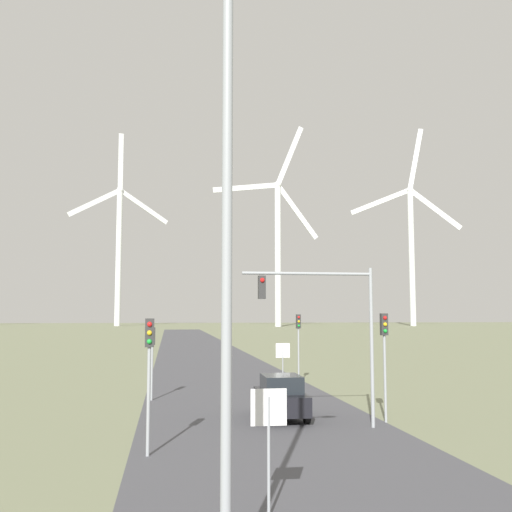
{
  "coord_description": "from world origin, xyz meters",
  "views": [
    {
      "loc": [
        -3.82,
        -5.57,
        4.4
      ],
      "look_at": [
        0.0,
        20.73,
        6.98
      ],
      "focal_mm": 42.0,
      "sensor_mm": 36.0,
      "label": 1
    }
  ],
  "objects_px": {
    "traffic_light_post_near_left": "(149,355)",
    "traffic_light_mast_overhead": "(327,312)",
    "wind_turbine_right": "(411,241)",
    "traffic_light_post_mid_left": "(152,347)",
    "traffic_light_post_mid_right": "(298,333)",
    "wind_turbine_left": "(119,242)",
    "car_approaching": "(281,397)",
    "stop_sign_near": "(269,427)",
    "stop_sign_far": "(283,358)",
    "streetlamp": "(227,191)",
    "traffic_light_post_near_right": "(384,343)",
    "wind_turbine_center": "(278,238)"
  },
  "relations": [
    {
      "from": "traffic_light_post_mid_right",
      "to": "traffic_light_mast_overhead",
      "type": "xyz_separation_m",
      "value": [
        -2.12,
        -14.99,
        1.29
      ]
    },
    {
      "from": "traffic_light_post_near_right",
      "to": "traffic_light_post_mid_right",
      "type": "bearing_deg",
      "value": 92.33
    },
    {
      "from": "stop_sign_near",
      "to": "traffic_light_post_mid_left",
      "type": "height_order",
      "value": "traffic_light_post_mid_left"
    },
    {
      "from": "streetlamp",
      "to": "wind_turbine_left",
      "type": "bearing_deg",
      "value": 95.21
    },
    {
      "from": "wind_turbine_left",
      "to": "wind_turbine_right",
      "type": "bearing_deg",
      "value": -7.87
    },
    {
      "from": "wind_turbine_center",
      "to": "traffic_light_post_mid_right",
      "type": "bearing_deg",
      "value": -99.94
    },
    {
      "from": "stop_sign_far",
      "to": "traffic_light_post_near_right",
      "type": "relative_size",
      "value": 0.62
    },
    {
      "from": "traffic_light_post_near_left",
      "to": "traffic_light_mast_overhead",
      "type": "height_order",
      "value": "traffic_light_mast_overhead"
    },
    {
      "from": "traffic_light_post_mid_right",
      "to": "wind_turbine_right",
      "type": "xyz_separation_m",
      "value": [
        82.34,
        176.22,
        28.92
      ]
    },
    {
      "from": "traffic_light_post_mid_left",
      "to": "traffic_light_mast_overhead",
      "type": "height_order",
      "value": "traffic_light_mast_overhead"
    },
    {
      "from": "wind_turbine_center",
      "to": "stop_sign_near",
      "type": "bearing_deg",
      "value": -100.44
    },
    {
      "from": "stop_sign_near",
      "to": "wind_turbine_left",
      "type": "bearing_deg",
      "value": 95.62
    },
    {
      "from": "stop_sign_near",
      "to": "traffic_light_post_near_right",
      "type": "relative_size",
      "value": 0.62
    },
    {
      "from": "wind_turbine_left",
      "to": "car_approaching",
      "type": "bearing_deg",
      "value": -83.34
    },
    {
      "from": "traffic_light_mast_overhead",
      "to": "wind_turbine_center",
      "type": "distance_m",
      "value": 189.63
    },
    {
      "from": "traffic_light_post_mid_right",
      "to": "wind_turbine_right",
      "type": "relative_size",
      "value": 0.06
    },
    {
      "from": "traffic_light_mast_overhead",
      "to": "wind_turbine_center",
      "type": "bearing_deg",
      "value": 80.21
    },
    {
      "from": "traffic_light_post_near_right",
      "to": "traffic_light_post_mid_left",
      "type": "xyz_separation_m",
      "value": [
        -9.65,
        7.69,
        -0.5
      ]
    },
    {
      "from": "streetlamp",
      "to": "traffic_light_post_mid_right",
      "type": "relative_size",
      "value": 2.39
    },
    {
      "from": "traffic_light_post_mid_left",
      "to": "wind_turbine_center",
      "type": "distance_m",
      "value": 182.81
    },
    {
      "from": "stop_sign_near",
      "to": "car_approaching",
      "type": "relative_size",
      "value": 0.67
    },
    {
      "from": "stop_sign_far",
      "to": "traffic_light_post_near_right",
      "type": "bearing_deg",
      "value": -76.0
    },
    {
      "from": "traffic_light_post_mid_right",
      "to": "traffic_light_mast_overhead",
      "type": "bearing_deg",
      "value": -98.05
    },
    {
      "from": "streetlamp",
      "to": "traffic_light_post_mid_right",
      "type": "height_order",
      "value": "streetlamp"
    },
    {
      "from": "streetlamp",
      "to": "stop_sign_near",
      "type": "bearing_deg",
      "value": 69.32
    },
    {
      "from": "traffic_light_post_near_left",
      "to": "wind_turbine_left",
      "type": "bearing_deg",
      "value": 95.03
    },
    {
      "from": "car_approaching",
      "to": "streetlamp",
      "type": "bearing_deg",
      "value": -103.85
    },
    {
      "from": "stop_sign_near",
      "to": "traffic_light_mast_overhead",
      "type": "xyz_separation_m",
      "value": [
        3.93,
        9.63,
        2.56
      ]
    },
    {
      "from": "stop_sign_far",
      "to": "wind_turbine_right",
      "type": "height_order",
      "value": "wind_turbine_right"
    },
    {
      "from": "traffic_light_post_near_left",
      "to": "wind_turbine_left",
      "type": "height_order",
      "value": "wind_turbine_left"
    },
    {
      "from": "stop_sign_far",
      "to": "traffic_light_post_near_left",
      "type": "distance_m",
      "value": 15.9
    },
    {
      "from": "wind_turbine_center",
      "to": "traffic_light_post_near_left",
      "type": "bearing_deg",
      "value": -101.59
    },
    {
      "from": "traffic_light_post_mid_left",
      "to": "traffic_light_post_mid_right",
      "type": "xyz_separation_m",
      "value": [
        9.08,
        6.31,
        0.47
      ]
    },
    {
      "from": "wind_turbine_center",
      "to": "wind_turbine_right",
      "type": "relative_size",
      "value": 0.97
    },
    {
      "from": "wind_turbine_right",
      "to": "traffic_light_post_mid_right",
      "type": "bearing_deg",
      "value": -115.04
    },
    {
      "from": "traffic_light_post_mid_left",
      "to": "traffic_light_mast_overhead",
      "type": "xyz_separation_m",
      "value": [
        6.96,
        -8.67,
        1.76
      ]
    },
    {
      "from": "streetlamp",
      "to": "car_approaching",
      "type": "xyz_separation_m",
      "value": [
        3.8,
        15.41,
        -5.55
      ]
    },
    {
      "from": "stop_sign_near",
      "to": "stop_sign_far",
      "type": "bearing_deg",
      "value": 78.32
    },
    {
      "from": "car_approaching",
      "to": "wind_turbine_right",
      "type": "bearing_deg",
      "value": 65.54
    },
    {
      "from": "stop_sign_far",
      "to": "traffic_light_post_mid_right",
      "type": "height_order",
      "value": "traffic_light_post_mid_right"
    },
    {
      "from": "traffic_light_post_near_right",
      "to": "traffic_light_post_mid_right",
      "type": "height_order",
      "value": "traffic_light_post_near_right"
    },
    {
      "from": "stop_sign_near",
      "to": "traffic_light_post_mid_right",
      "type": "xyz_separation_m",
      "value": [
        6.05,
        24.61,
        1.27
      ]
    },
    {
      "from": "traffic_light_mast_overhead",
      "to": "wind_turbine_left",
      "type": "height_order",
      "value": "wind_turbine_left"
    },
    {
      "from": "car_approaching",
      "to": "wind_turbine_right",
      "type": "distance_m",
      "value": 209.7
    },
    {
      "from": "wind_turbine_left",
      "to": "wind_turbine_right",
      "type": "height_order",
      "value": "wind_turbine_right"
    },
    {
      "from": "wind_turbine_left",
      "to": "wind_turbine_center",
      "type": "distance_m",
      "value": 60.98
    },
    {
      "from": "streetlamp",
      "to": "traffic_light_post_near_right",
      "type": "bearing_deg",
      "value": 60.54
    },
    {
      "from": "traffic_light_post_near_right",
      "to": "car_approaching",
      "type": "bearing_deg",
      "value": 160.38
    },
    {
      "from": "traffic_light_post_mid_left",
      "to": "stop_sign_near",
      "type": "bearing_deg",
      "value": -80.6
    },
    {
      "from": "traffic_light_post_near_left",
      "to": "wind_turbine_right",
      "type": "xyz_separation_m",
      "value": [
        91.2,
        194.74,
        29.0
      ]
    }
  ]
}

